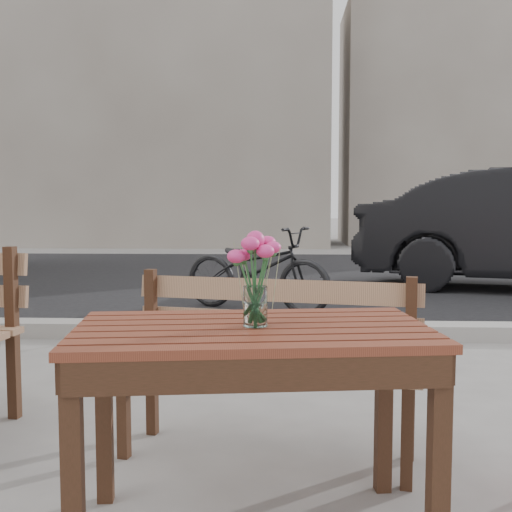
# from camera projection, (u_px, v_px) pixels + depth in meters

# --- Properties ---
(street) EXTENTS (30.00, 8.12, 0.12)m
(street) POSITION_uv_depth(u_px,v_px,m) (289.00, 296.00, 7.06)
(street) COLOR black
(street) RESTS_ON ground
(backdrop_buildings) EXTENTS (15.50, 4.00, 8.00)m
(backdrop_buildings) POSITION_uv_depth(u_px,v_px,m) (293.00, 100.00, 16.04)
(backdrop_buildings) COLOR gray
(backdrop_buildings) RESTS_ON ground
(main_table) EXTENTS (1.16, 0.77, 0.67)m
(main_table) POSITION_uv_depth(u_px,v_px,m) (252.00, 361.00, 2.00)
(main_table) COLOR maroon
(main_table) RESTS_ON ground
(main_bench) EXTENTS (1.30, 0.63, 0.78)m
(main_bench) POSITION_uv_depth(u_px,v_px,m) (270.00, 343.00, 2.69)
(main_bench) COLOR #8C6448
(main_bench) RESTS_ON ground
(main_vase) EXTENTS (0.16, 0.16, 0.30)m
(main_vase) POSITION_uv_depth(u_px,v_px,m) (255.00, 267.00, 1.97)
(main_vase) COLOR white
(main_vase) RESTS_ON main_table
(bicycle) EXTENTS (1.65, 1.20, 0.83)m
(bicycle) POSITION_uv_depth(u_px,v_px,m) (256.00, 269.00, 6.21)
(bicycle) COLOR black
(bicycle) RESTS_ON ground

